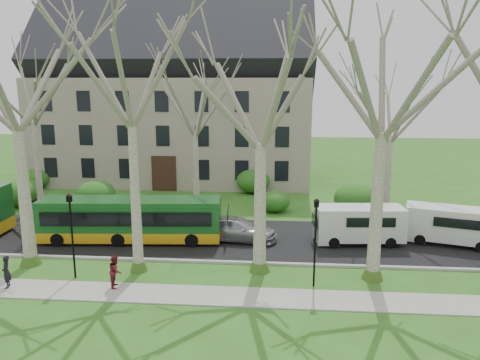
# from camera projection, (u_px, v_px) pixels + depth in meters

# --- Properties ---
(ground) EXTENTS (120.00, 120.00, 0.00)m
(ground) POSITION_uv_depth(u_px,v_px,m) (196.00, 274.00, 24.24)
(ground) COLOR #305C1A
(ground) RESTS_ON ground
(sidewalk) EXTENTS (70.00, 2.00, 0.06)m
(sidewalk) POSITION_uv_depth(u_px,v_px,m) (186.00, 295.00, 21.79)
(sidewalk) COLOR gray
(sidewalk) RESTS_ON ground
(road) EXTENTS (80.00, 8.00, 0.06)m
(road) POSITION_uv_depth(u_px,v_px,m) (211.00, 238.00, 29.59)
(road) COLOR black
(road) RESTS_ON ground
(curb) EXTENTS (80.00, 0.25, 0.14)m
(curb) POSITION_uv_depth(u_px,v_px,m) (200.00, 261.00, 25.68)
(curb) COLOR #A5A39E
(curb) RESTS_ON ground
(building) EXTENTS (26.50, 12.20, 16.00)m
(building) POSITION_uv_depth(u_px,v_px,m) (176.00, 98.00, 46.40)
(building) COLOR gray
(building) RESTS_ON ground
(tree_row_verge) EXTENTS (49.00, 7.00, 14.00)m
(tree_row_verge) POSITION_uv_depth(u_px,v_px,m) (194.00, 139.00, 23.06)
(tree_row_verge) COLOR gray
(tree_row_verge) RESTS_ON ground
(tree_row_far) EXTENTS (33.00, 7.00, 12.00)m
(tree_row_far) POSITION_uv_depth(u_px,v_px,m) (202.00, 134.00, 33.80)
(tree_row_far) COLOR gray
(tree_row_far) RESTS_ON ground
(lamp_row) EXTENTS (36.22, 0.22, 4.30)m
(lamp_row) POSITION_uv_depth(u_px,v_px,m) (191.00, 233.00, 22.72)
(lamp_row) COLOR black
(lamp_row) RESTS_ON ground
(hedges) EXTENTS (30.60, 8.60, 2.00)m
(hedges) POSITION_uv_depth(u_px,v_px,m) (169.00, 191.00, 38.04)
(hedges) COLOR #215618
(hedges) RESTS_ON ground
(bus_follow) EXTENTS (11.15, 3.08, 2.75)m
(bus_follow) POSITION_uv_depth(u_px,v_px,m) (131.00, 219.00, 28.75)
(bus_follow) COLOR #16501E
(bus_follow) RESTS_ON road
(sedan) EXTENTS (5.08, 2.50, 1.42)m
(sedan) POSITION_uv_depth(u_px,v_px,m) (238.00, 229.00, 29.00)
(sedan) COLOR #A6A7AB
(sedan) RESTS_ON road
(van_a) EXTENTS (5.38, 2.33, 2.29)m
(van_a) POSITION_uv_depth(u_px,v_px,m) (359.00, 225.00, 28.36)
(van_a) COLOR silver
(van_a) RESTS_ON road
(van_b) EXTENTS (5.53, 3.34, 2.27)m
(van_b) POSITION_uv_depth(u_px,v_px,m) (451.00, 226.00, 28.23)
(van_b) COLOR silver
(van_b) RESTS_ON road
(pedestrian_a) EXTENTS (0.57, 0.68, 1.59)m
(pedestrian_a) POSITION_uv_depth(u_px,v_px,m) (6.00, 272.00, 22.36)
(pedestrian_a) COLOR black
(pedestrian_a) RESTS_ON sidewalk
(pedestrian_b) EXTENTS (0.72, 0.86, 1.58)m
(pedestrian_b) POSITION_uv_depth(u_px,v_px,m) (116.00, 271.00, 22.46)
(pedestrian_b) COLOR maroon
(pedestrian_b) RESTS_ON sidewalk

